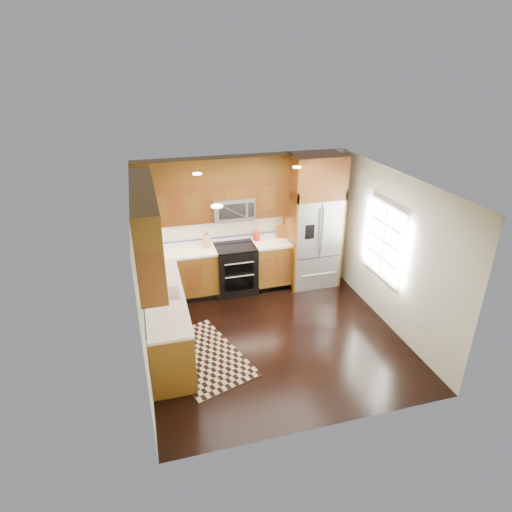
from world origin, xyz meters
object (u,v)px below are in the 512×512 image
object	(u,v)px
refrigerator	(313,221)
utensil_crock	(257,234)
range	(236,269)
knife_block	(206,241)
rug	(204,356)

from	to	relation	value
refrigerator	utensil_crock	xyz separation A→B (m)	(-1.08, 0.22, -0.23)
range	knife_block	size ratio (longest dim) A/B	3.35
knife_block	utensil_crock	xyz separation A→B (m)	(0.99, 0.05, 0.02)
knife_block	range	bearing A→B (deg)	-14.60
range	utensil_crock	distance (m)	0.79
rug	knife_block	size ratio (longest dim) A/B	6.02
utensil_crock	range	bearing A→B (deg)	-158.97
rug	knife_block	bearing A→B (deg)	59.77
range	refrigerator	size ratio (longest dim) A/B	0.36
range	utensil_crock	size ratio (longest dim) A/B	2.45
range	refrigerator	xyz separation A→B (m)	(1.55, -0.04, 0.83)
utensil_crock	rug	bearing A→B (deg)	-124.40
range	refrigerator	distance (m)	1.76
knife_block	utensil_crock	bearing A→B (deg)	2.68
range	knife_block	xyz separation A→B (m)	(-0.52, 0.14, 0.59)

